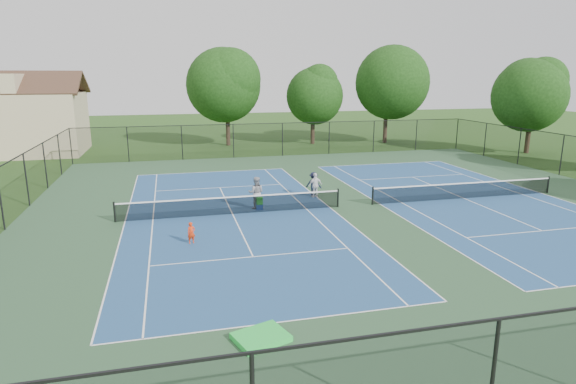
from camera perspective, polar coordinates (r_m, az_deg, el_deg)
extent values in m
plane|color=#234716|center=(27.63, 7.96, -1.65)|extent=(140.00, 140.00, 0.00)
cube|color=#2D5135|center=(27.63, 7.96, -1.64)|extent=(36.00, 36.00, 0.01)
cube|color=navy|center=(25.91, -6.59, -2.62)|extent=(10.97, 23.77, 0.00)
cube|color=white|center=(37.40, -8.98, 2.38)|extent=(10.97, 0.06, 0.00)
cube|color=white|center=(15.02, -0.42, -15.10)|extent=(10.97, 0.06, 0.00)
cube|color=white|center=(25.84, -18.75, -3.31)|extent=(0.06, 23.77, 0.00)
cube|color=white|center=(27.11, 4.99, -1.83)|extent=(0.06, 23.77, 0.00)
cube|color=white|center=(25.74, -15.71, -3.15)|extent=(0.06, 23.77, 0.00)
cube|color=white|center=(26.71, 2.20, -2.03)|extent=(0.06, 23.77, 0.00)
cube|color=white|center=(32.06, -8.09, 0.52)|extent=(8.23, 0.06, 0.00)
cube|color=white|center=(19.90, -4.15, -7.66)|extent=(8.23, 0.06, 0.00)
cube|color=white|center=(25.91, -6.59, -2.61)|extent=(0.06, 12.80, 0.00)
cylinder|color=black|center=(25.74, -19.87, -2.26)|extent=(0.10, 0.10, 1.07)
cylinder|color=black|center=(27.12, 5.94, -0.71)|extent=(0.10, 0.10, 1.07)
cube|color=black|center=(25.78, -6.61, -1.64)|extent=(11.90, 0.01, 0.90)
cube|color=white|center=(25.66, -6.64, -0.60)|extent=(11.90, 0.04, 0.07)
cube|color=navy|center=(30.87, 20.12, -0.71)|extent=(10.97, 23.77, 0.00)
cube|color=white|center=(41.00, 10.92, 3.29)|extent=(10.97, 0.06, 0.00)
cube|color=white|center=(28.21, 10.82, -1.41)|extent=(0.06, 23.77, 0.00)
cube|color=white|center=(34.21, 27.78, -0.11)|extent=(0.06, 23.77, 0.00)
cube|color=white|center=(28.80, 13.30, -1.22)|extent=(0.06, 23.77, 0.00)
cube|color=white|center=(33.32, 26.01, -0.25)|extent=(0.06, 23.77, 0.00)
cube|color=white|center=(36.19, 14.53, 1.73)|extent=(8.23, 0.06, 0.00)
cube|color=white|center=(26.04, 27.92, -4.08)|extent=(8.23, 0.06, 0.00)
cube|color=white|center=(30.87, 20.12, -0.71)|extent=(0.06, 12.80, 0.00)
cylinder|color=black|center=(27.89, 10.00, -0.44)|extent=(0.10, 0.10, 1.07)
cylinder|color=black|center=(34.41, 28.45, 0.78)|extent=(0.10, 0.10, 1.07)
cube|color=black|center=(30.77, 20.19, 0.12)|extent=(11.90, 0.01, 0.90)
cube|color=white|center=(30.66, 20.26, 0.99)|extent=(11.90, 0.04, 0.07)
cylinder|color=black|center=(43.79, -24.34, 4.95)|extent=(0.08, 0.08, 3.00)
cylinder|color=black|center=(43.21, -18.45, 5.36)|extent=(0.08, 0.08, 3.00)
cylinder|color=black|center=(43.08, -12.46, 5.72)|extent=(0.08, 0.08, 3.00)
cylinder|color=black|center=(43.43, -6.49, 6.01)|extent=(0.08, 0.08, 3.00)
cylinder|color=black|center=(44.23, -0.67, 6.24)|extent=(0.08, 0.08, 3.00)
cylinder|color=black|center=(45.47, 4.90, 6.39)|extent=(0.08, 0.08, 3.00)
cylinder|color=black|center=(47.10, 10.12, 6.48)|extent=(0.08, 0.08, 3.00)
cylinder|color=black|center=(49.10, 14.96, 6.52)|extent=(0.08, 0.08, 3.00)
cylinder|color=black|center=(51.41, 19.39, 6.51)|extent=(0.08, 0.08, 3.00)
cylinder|color=black|center=(26.56, -30.92, -0.79)|extent=(0.08, 0.08, 3.00)
cylinder|color=black|center=(40.90, 29.69, 3.82)|extent=(0.08, 0.08, 3.00)
cylinder|color=black|center=(30.78, -28.59, 1.25)|extent=(0.08, 0.08, 3.00)
cylinder|color=black|center=(44.22, 25.73, 4.88)|extent=(0.08, 0.08, 3.00)
cylinder|color=black|center=(35.08, -26.83, 2.79)|extent=(0.08, 0.08, 3.00)
cylinder|color=black|center=(47.74, 22.33, 5.77)|extent=(0.08, 0.08, 3.00)
cylinder|color=black|center=(39.42, -25.45, 3.99)|extent=(0.08, 0.08, 3.00)
cube|color=black|center=(44.23, -0.67, 6.24)|extent=(36.00, 0.01, 3.00)
cube|color=black|center=(44.06, -0.67, 8.17)|extent=(36.00, 0.05, 0.05)
cube|color=black|center=(26.56, -30.92, -0.79)|extent=(0.01, 36.00, 3.00)
cylinder|color=#2D2116|center=(51.31, -7.14, 7.81)|extent=(0.44, 0.44, 4.14)
sphere|color=black|center=(51.06, -7.28, 12.46)|extent=(7.60, 7.60, 7.60)
sphere|color=black|center=(51.05, -7.30, 13.16)|extent=(6.23, 6.23, 6.23)
sphere|color=black|center=(51.05, -7.33, 13.86)|extent=(4.86, 4.86, 4.86)
cylinder|color=#2D2116|center=(52.21, 2.94, 7.60)|extent=(0.44, 0.44, 3.42)
sphere|color=black|center=(51.96, 2.99, 11.28)|extent=(6.00, 6.00, 6.00)
sphere|color=black|center=(51.94, 3.00, 12.06)|extent=(4.92, 4.92, 4.92)
sphere|color=black|center=(51.92, 3.01, 12.83)|extent=(3.84, 3.84, 3.84)
cylinder|color=#2D2116|center=(54.11, 11.48, 8.04)|extent=(0.44, 0.44, 4.32)
sphere|color=black|center=(53.88, 11.70, 12.60)|extent=(7.80, 7.80, 7.80)
sphere|color=black|center=(53.87, 11.73, 13.25)|extent=(6.40, 6.40, 6.40)
sphere|color=black|center=(53.87, 11.76, 13.90)|extent=(4.99, 4.99, 4.99)
cylinder|color=#2D2116|center=(51.18, 26.59, 6.16)|extent=(0.44, 0.44, 3.60)
sphere|color=black|center=(50.92, 27.03, 10.18)|extent=(6.60, 6.60, 6.60)
sphere|color=black|center=(50.90, 27.11, 10.93)|extent=(5.41, 5.41, 5.41)
sphere|color=black|center=(50.89, 27.19, 11.69)|extent=(4.22, 4.22, 4.22)
cube|color=tan|center=(51.53, -28.65, 7.09)|extent=(10.00, 8.00, 5.60)
cube|color=tan|center=(51.34, -29.13, 11.16)|extent=(1.20, 8.00, 1.76)
cube|color=#422B1E|center=(49.41, -29.73, 11.17)|extent=(10.80, 4.10, 2.15)
cube|color=#422B1E|center=(53.28, -28.59, 11.36)|extent=(10.80, 4.10, 2.15)
imported|color=red|center=(21.66, -11.39, -4.78)|extent=(0.40, 0.32, 0.97)
imported|color=#9C9C9F|center=(26.65, -3.80, -0.10)|extent=(1.02, 0.88, 1.81)
imported|color=white|center=(29.16, 3.26, 0.81)|extent=(0.94, 0.54, 1.51)
imported|color=#171A33|center=(29.43, 3.05, 0.93)|extent=(1.12, 0.94, 1.50)
cube|color=#153E93|center=(26.62, -3.39, -1.78)|extent=(0.37, 0.30, 0.31)
cube|color=green|center=(26.52, -3.40, -1.04)|extent=(0.34, 0.28, 0.40)
cube|color=green|center=(14.11, -3.23, -16.81)|extent=(1.71, 1.52, 0.17)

